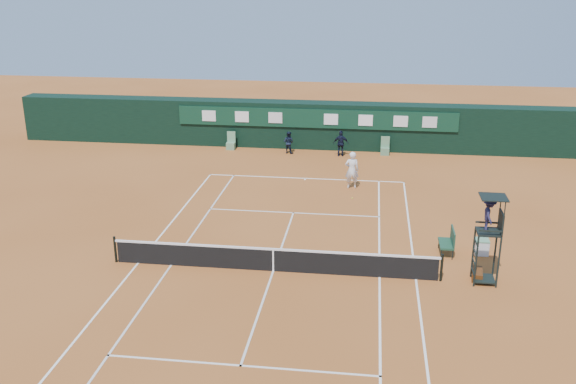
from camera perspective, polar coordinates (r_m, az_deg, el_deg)
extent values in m
plane|color=#AD5E28|center=(25.22, -1.31, -7.04)|extent=(90.00, 90.00, 0.00)
cube|color=white|center=(36.18, 1.55, 1.22)|extent=(11.05, 0.08, 0.01)
cube|color=white|center=(25.05, 11.30, -7.61)|extent=(0.08, 23.85, 0.01)
cube|color=white|center=(26.55, -13.17, -6.16)|extent=(0.08, 23.85, 0.01)
cube|color=white|center=(24.98, 8.14, -7.50)|extent=(0.08, 23.85, 0.01)
cube|color=silver|center=(26.11, -10.33, -6.39)|extent=(0.08, 23.85, 0.01)
cube|color=silver|center=(31.04, 0.48, -1.86)|extent=(8.31, 0.08, 0.01)
cube|color=silver|center=(19.77, -4.24, -15.14)|extent=(8.31, 0.08, 0.01)
cube|color=silver|center=(25.22, -1.31, -7.02)|extent=(0.08, 12.88, 0.01)
cube|color=white|center=(36.04, 1.52, 1.15)|extent=(0.08, 0.30, 0.01)
cube|color=black|center=(25.03, -1.32, -6.11)|extent=(12.60, 0.04, 0.90)
cube|color=white|center=(24.83, -1.33, -5.11)|extent=(12.80, 0.06, 0.08)
cube|color=white|center=(25.02, -1.32, -6.09)|extent=(0.06, 0.05, 0.92)
cylinder|color=black|center=(24.90, 13.49, -6.56)|extent=(0.10, 0.10, 1.10)
cylinder|color=black|center=(26.65, -15.10, -4.94)|extent=(0.10, 0.10, 1.10)
cube|color=black|center=(42.37, 2.55, 5.98)|extent=(40.00, 1.50, 3.00)
cube|color=#0E3422|center=(41.45, 2.46, 6.53)|extent=(18.00, 0.10, 1.20)
cube|color=white|center=(42.56, -7.04, 6.74)|extent=(0.90, 0.04, 0.70)
cube|color=white|center=(42.07, -4.12, 6.69)|extent=(0.90, 0.04, 0.70)
cube|color=silver|center=(41.69, -1.13, 6.62)|extent=(0.90, 0.04, 0.70)
cube|color=white|center=(41.31, 3.84, 6.46)|extent=(0.90, 0.04, 0.70)
cube|color=white|center=(41.23, 6.91, 6.34)|extent=(0.90, 0.04, 0.70)
cube|color=white|center=(41.28, 9.98, 6.21)|extent=(0.90, 0.04, 0.70)
cube|color=silver|center=(41.40, 12.48, 6.08)|extent=(0.90, 0.04, 0.70)
cube|color=#5D8F65|center=(42.25, -5.10, 4.11)|extent=(0.55, 0.50, 0.46)
cube|color=#60946C|center=(42.32, -5.06, 4.93)|extent=(0.55, 0.06, 0.70)
cube|color=#54815D|center=(41.29, 8.60, 3.61)|extent=(0.55, 0.50, 0.46)
cube|color=#57855E|center=(41.35, 8.64, 4.45)|extent=(0.55, 0.06, 0.70)
cylinder|color=black|center=(24.62, 16.38, -5.97)|extent=(0.07, 0.07, 2.00)
cylinder|color=black|center=(25.34, 16.13, -5.21)|extent=(0.07, 0.07, 2.00)
cylinder|color=black|center=(24.76, 18.21, -6.02)|extent=(0.07, 0.07, 2.00)
cylinder|color=black|center=(25.48, 17.91, -5.26)|extent=(0.07, 0.07, 2.00)
cube|color=black|center=(24.65, 17.39, -3.41)|extent=(0.85, 0.85, 0.08)
cube|color=black|center=(24.57, 18.40, -2.56)|extent=(0.06, 0.85, 0.80)
cube|color=black|center=(24.19, 17.59, -3.33)|extent=(0.85, 0.05, 0.06)
cube|color=black|center=(24.95, 17.29, -2.60)|extent=(0.85, 0.05, 0.06)
cylinder|color=black|center=(24.05, 18.68, -1.91)|extent=(0.04, 0.04, 1.00)
cylinder|color=black|center=(24.79, 18.35, -1.25)|extent=(0.04, 0.04, 1.00)
cube|color=black|center=(24.19, 17.82, -0.44)|extent=(0.95, 0.95, 0.04)
cube|color=black|center=(25.40, 16.97, -7.36)|extent=(0.80, 0.80, 0.05)
cube|color=black|center=(25.23, 16.12, -6.83)|extent=(0.04, 0.80, 0.04)
cube|color=black|center=(25.06, 16.21, -6.00)|extent=(0.04, 0.80, 0.04)
cube|color=black|center=(24.90, 16.29, -5.17)|extent=(0.04, 0.80, 0.04)
cube|color=black|center=(24.74, 16.38, -4.32)|extent=(0.04, 0.80, 0.04)
imported|color=#1C1A34|center=(24.40, 17.43, -1.94)|extent=(0.47, 0.82, 1.28)
cube|color=#1A422C|center=(27.29, 13.86, -4.49)|extent=(0.55, 1.20, 0.08)
cube|color=#1A412E|center=(27.18, 14.45, -3.83)|extent=(0.06, 1.20, 0.60)
cylinder|color=black|center=(26.86, 13.47, -5.42)|extent=(0.04, 0.04, 0.41)
cylinder|color=black|center=(26.91, 14.41, -5.45)|extent=(0.04, 0.04, 0.41)
cylinder|color=black|center=(27.86, 13.26, -4.48)|extent=(0.04, 0.04, 0.41)
cylinder|color=black|center=(27.91, 14.16, -4.51)|extent=(0.04, 0.04, 0.41)
cube|color=black|center=(25.61, 16.45, -7.04)|extent=(0.49, 0.93, 0.33)
cube|color=silver|center=(27.72, 16.81, -4.71)|extent=(0.55, 0.55, 0.60)
cube|color=#60926A|center=(27.60, 16.87, -4.11)|extent=(0.57, 0.57, 0.05)
sphere|color=#D9EA36|center=(33.09, 5.73, -0.55)|extent=(0.07, 0.07, 0.07)
imported|color=white|center=(34.44, 5.70, 1.96)|extent=(0.79, 0.56, 2.02)
imported|color=black|center=(41.07, 0.05, 4.44)|extent=(0.84, 0.75, 1.42)
imported|color=black|center=(40.51, 4.73, 4.32)|extent=(0.96, 0.40, 1.64)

